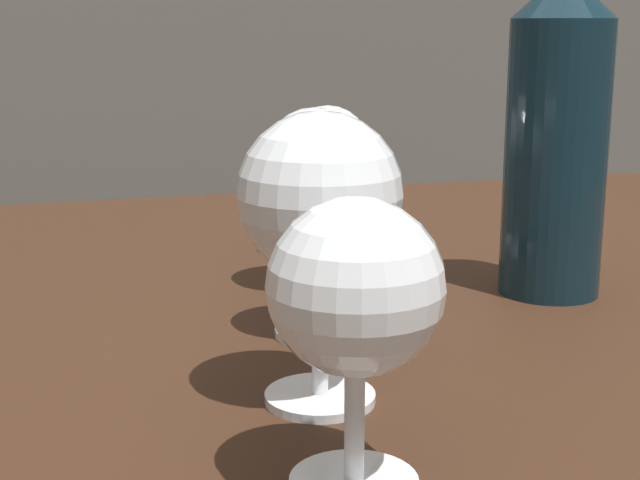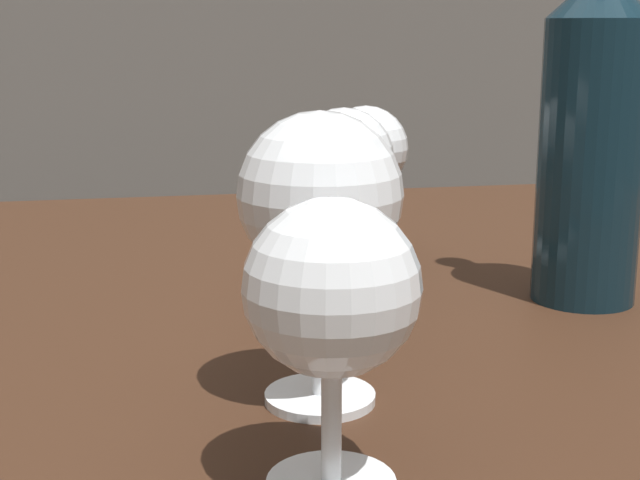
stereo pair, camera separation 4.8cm
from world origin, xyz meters
name	(u,v)px [view 2 (the right image)]	position (x,y,z in m)	size (l,w,h in m)	color
dining_table	(254,395)	(0.00, 0.00, 0.65)	(1.51, 0.85, 0.73)	#382114
wine_glass_chardonnay	(340,292)	(0.00, -0.31, 0.82)	(0.08, 0.08, 0.13)	white
wine_glass_port	(320,202)	(0.01, -0.21, 0.84)	(0.09, 0.09, 0.16)	white
wine_glass_cabernet	(339,204)	(0.05, -0.11, 0.82)	(0.07, 0.07, 0.13)	white
wine_glass_empty	(344,165)	(0.07, 0.00, 0.83)	(0.08, 0.08, 0.14)	white
wine_glass_merlot	(366,153)	(0.11, 0.09, 0.82)	(0.07, 0.07, 0.13)	white
wine_bottle	(593,129)	(0.24, -0.06, 0.85)	(0.08, 0.08, 0.33)	#0F232D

